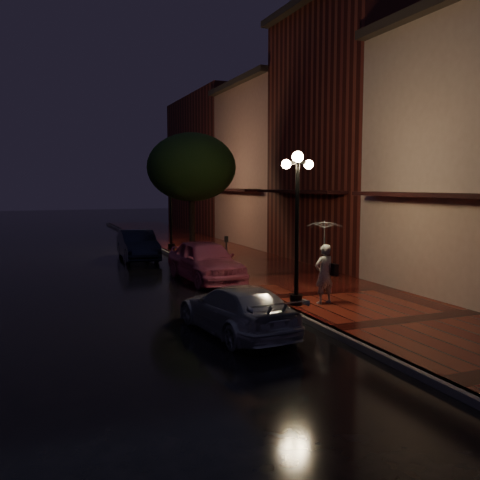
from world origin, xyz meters
name	(u,v)px	position (x,y,z in m)	size (l,w,h in m)	color
ground	(224,281)	(0.00, 0.00, 0.00)	(120.00, 120.00, 0.00)	black
sidewalk	(279,276)	(2.25, 0.00, 0.07)	(4.50, 60.00, 0.15)	#420E0B
curb	(224,279)	(0.00, 0.00, 0.07)	(0.25, 60.00, 0.15)	#595451
storefront_mid	(357,140)	(7.00, 2.00, 5.50)	(5.00, 8.00, 11.00)	#511914
storefront_far	(278,168)	(7.00, 10.00, 4.50)	(5.00, 8.00, 9.00)	#8C5951
storefront_extra	(220,165)	(7.00, 20.00, 5.00)	(5.00, 12.00, 10.00)	#511914
streetlamp_near	(297,219)	(0.35, -5.00, 2.60)	(0.96, 0.36, 4.31)	black
streetlamp_far	(171,203)	(0.35, 9.00, 2.60)	(0.96, 0.36, 4.31)	black
street_tree	(192,169)	(0.61, 5.99, 4.24)	(4.16, 4.16, 5.80)	black
pink_car	(206,261)	(-0.60, 0.32, 0.76)	(1.80, 4.49, 1.53)	#C25071
navy_car	(138,245)	(-1.83, 6.80, 0.70)	(1.48, 4.26, 1.40)	black
silver_car	(237,309)	(-2.08, -6.58, 0.58)	(1.64, 4.03, 1.17)	#9E9DA4
woman_with_umbrella	(325,249)	(1.19, -5.10, 1.73)	(0.99, 1.01, 2.39)	white
parking_meter	(226,250)	(0.53, 1.16, 1.00)	(0.13, 0.10, 1.40)	black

